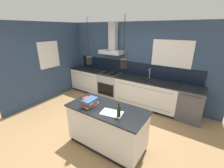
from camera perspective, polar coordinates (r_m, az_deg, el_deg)
ground_plane at (r=4.12m, az=-6.36°, el=-15.36°), size 16.00×16.00×0.00m
wall_back at (r=5.14m, az=7.15°, el=8.64°), size 5.60×2.56×2.60m
wall_left at (r=5.73m, az=-21.55°, el=8.09°), size 0.08×3.80×2.60m
counter_run_left at (r=6.06m, az=-8.85°, el=1.60°), size 1.34×0.64×0.91m
counter_run_sink at (r=4.87m, az=12.80°, el=-3.49°), size 1.96×0.64×1.24m
oven_range at (r=5.44m, az=-0.64°, el=-0.43°), size 0.77×0.66×0.91m
dishwasher at (r=4.65m, az=27.78°, el=-6.83°), size 0.62×0.65×0.91m
kitchen_island at (r=3.28m, az=-1.92°, el=-15.96°), size 1.64×0.77×0.91m
bottle_on_island at (r=2.70m, az=2.57°, el=-10.19°), size 0.07×0.07×0.29m
book_stack at (r=3.12m, az=-8.38°, el=-6.87°), size 0.26×0.35×0.15m
red_supply_box at (r=3.20m, az=-9.03°, el=-6.36°), size 0.23×0.16×0.13m
paper_pile at (r=2.86m, az=-0.12°, el=-10.95°), size 0.45×0.33×0.01m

